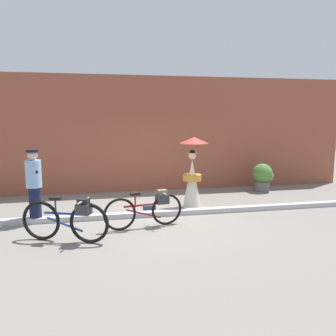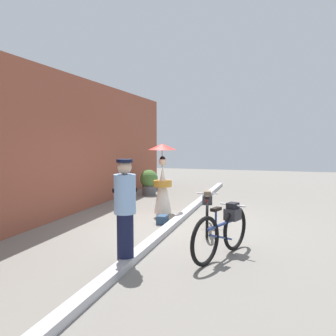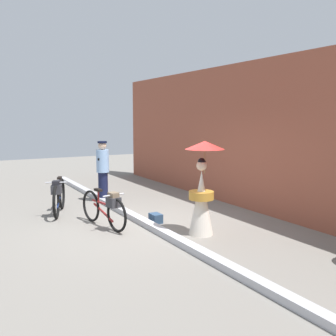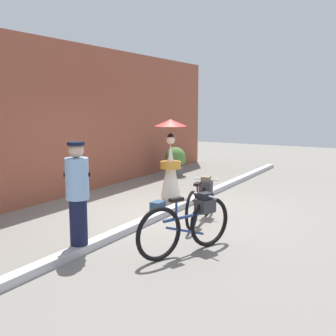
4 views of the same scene
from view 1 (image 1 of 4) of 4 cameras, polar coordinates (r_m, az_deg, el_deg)
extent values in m
plane|color=gray|center=(8.32, -1.96, -8.01)|extent=(30.00, 30.00, 0.00)
cube|color=brown|center=(11.03, -4.67, 5.67)|extent=(14.00, 0.40, 3.64)
cube|color=#B2B2B7|center=(8.30, -1.96, -7.62)|extent=(14.00, 0.20, 0.12)
torus|color=black|center=(6.66, -13.04, -8.98)|extent=(0.75, 0.34, 0.78)
torus|color=black|center=(7.09, -20.43, -8.23)|extent=(0.75, 0.34, 0.78)
cube|color=navy|center=(6.81, -16.92, -7.29)|extent=(0.78, 0.33, 0.04)
cube|color=navy|center=(6.87, -16.84, -9.01)|extent=(0.68, 0.29, 0.26)
cylinder|color=navy|center=(6.86, -18.28, -6.17)|extent=(0.03, 0.03, 0.32)
cube|color=black|center=(6.82, -18.35, -4.86)|extent=(0.24, 0.16, 0.05)
cylinder|color=silver|center=(6.58, -13.96, -5.32)|extent=(0.20, 0.46, 0.03)
cube|color=#333338|center=(6.62, -13.91, -6.67)|extent=(0.32, 0.30, 0.20)
cube|color=black|center=(6.59, -13.95, -5.58)|extent=(0.24, 0.22, 0.14)
torus|color=black|center=(7.57, -0.22, -6.93)|extent=(0.70, 0.18, 0.70)
torus|color=black|center=(7.26, -8.05, -7.69)|extent=(0.70, 0.18, 0.70)
cube|color=maroon|center=(7.36, -4.06, -6.19)|extent=(0.88, 0.19, 0.04)
cube|color=maroon|center=(7.41, -4.05, -7.64)|extent=(0.77, 0.17, 0.28)
cylinder|color=maroon|center=(7.28, -5.50, -5.46)|extent=(0.03, 0.03, 0.29)
cube|color=black|center=(7.24, -5.52, -4.34)|extent=(0.23, 0.13, 0.05)
cylinder|color=silver|center=(7.44, -0.98, -4.09)|extent=(0.12, 0.48, 0.03)
cube|color=#333338|center=(7.47, -0.98, -5.18)|extent=(0.30, 0.26, 0.20)
cube|color=#72604C|center=(7.44, -0.98, -4.21)|extent=(0.23, 0.19, 0.14)
cylinder|color=#141938|center=(8.28, -21.29, -5.77)|extent=(0.26, 0.26, 0.81)
cylinder|color=#8CB2E0|center=(8.14, -21.56, -0.91)|extent=(0.34, 0.34, 0.61)
sphere|color=#D8B293|center=(8.09, -21.72, 1.98)|extent=(0.22, 0.22, 0.22)
cylinder|color=black|center=(8.08, -21.76, 2.68)|extent=(0.25, 0.25, 0.05)
cube|color=black|center=(8.13, -21.59, -0.49)|extent=(0.25, 0.34, 0.06)
cone|color=silver|center=(9.04, 4.04, -2.54)|extent=(0.48, 0.48, 1.27)
cylinder|color=#C1842D|center=(9.01, 4.05, -1.59)|extent=(0.49, 0.49, 0.16)
sphere|color=beige|center=(8.92, 4.09, 2.11)|extent=(0.20, 0.20, 0.20)
sphere|color=black|center=(8.92, 4.09, 2.56)|extent=(0.15, 0.15, 0.15)
cylinder|color=olive|center=(8.96, 4.36, 2.91)|extent=(0.02, 0.02, 0.55)
cone|color=red|center=(8.93, 4.38, 4.66)|extent=(0.76, 0.76, 0.16)
cylinder|color=#59595B|center=(11.38, 15.41, -2.95)|extent=(0.48, 0.48, 0.32)
sphere|color=#4C7A38|center=(11.31, 15.49, -0.88)|extent=(0.63, 0.63, 0.63)
sphere|color=#4C7A38|center=(11.31, 16.41, -1.33)|extent=(0.35, 0.35, 0.35)
cube|color=navy|center=(8.55, -3.13, -6.85)|extent=(0.30, 0.21, 0.20)
cube|color=#243951|center=(8.48, -3.07, -6.63)|extent=(0.25, 0.07, 0.07)
camera|label=2|loc=(8.49, -58.72, 1.57)|focal=36.51mm
camera|label=3|loc=(9.61, 52.11, 4.89)|focal=41.83mm
camera|label=4|loc=(6.99, -68.28, 1.59)|focal=43.83mm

